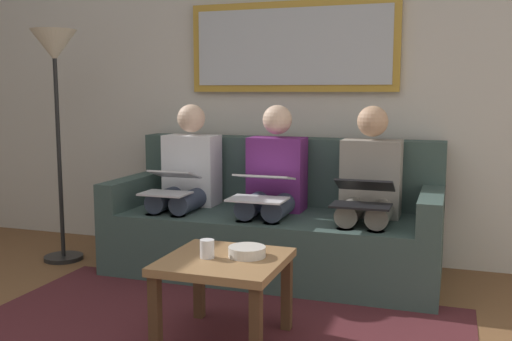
# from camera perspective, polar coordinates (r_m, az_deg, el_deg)

# --- Properties ---
(wall_rear) EXTENTS (6.00, 0.12, 2.60)m
(wall_rear) POSITION_cam_1_polar(r_m,az_deg,el_deg) (4.41, 3.80, 8.60)
(wall_rear) COLOR beige
(wall_rear) RESTS_ON ground_plane
(couch) EXTENTS (2.20, 0.90, 0.90)m
(couch) POSITION_cam_1_polar(r_m,az_deg,el_deg) (4.05, 1.91, -5.40)
(couch) COLOR #384C47
(couch) RESTS_ON ground_plane
(framed_mirror) EXTENTS (1.54, 0.05, 0.65)m
(framed_mirror) POSITION_cam_1_polar(r_m,az_deg,el_deg) (4.33, 3.50, 11.92)
(framed_mirror) COLOR #B7892D
(coffee_table) EXTENTS (0.57, 0.57, 0.43)m
(coffee_table) POSITION_cam_1_polar(r_m,az_deg,el_deg) (2.90, -3.12, -9.78)
(coffee_table) COLOR olive
(coffee_table) RESTS_ON ground_plane
(cup) EXTENTS (0.07, 0.07, 0.09)m
(cup) POSITION_cam_1_polar(r_m,az_deg,el_deg) (2.87, -4.78, -7.60)
(cup) COLOR silver
(cup) RESTS_ON coffee_table
(bowl) EXTENTS (0.18, 0.18, 0.05)m
(bowl) POSITION_cam_1_polar(r_m,az_deg,el_deg) (2.88, -0.88, -7.89)
(bowl) COLOR beige
(bowl) RESTS_ON coffee_table
(person_left) EXTENTS (0.38, 0.58, 1.14)m
(person_left) POSITION_cam_1_polar(r_m,az_deg,el_deg) (3.80, 10.91, -1.86)
(person_left) COLOR gray
(person_left) RESTS_ON couch
(laptop_black) EXTENTS (0.35, 0.34, 0.15)m
(laptop_black) POSITION_cam_1_polar(r_m,az_deg,el_deg) (3.56, 10.39, -2.26)
(laptop_black) COLOR black
(person_middle) EXTENTS (0.38, 0.58, 1.14)m
(person_middle) POSITION_cam_1_polar(r_m,az_deg,el_deg) (3.93, 1.64, -1.39)
(person_middle) COLOR #66236B
(person_middle) RESTS_ON couch
(laptop_white) EXTENTS (0.36, 0.37, 0.15)m
(laptop_white) POSITION_cam_1_polar(r_m,az_deg,el_deg) (3.70, 0.53, -1.57)
(laptop_white) COLOR white
(person_right) EXTENTS (0.38, 0.58, 1.14)m
(person_right) POSITION_cam_1_polar(r_m,az_deg,el_deg) (4.16, -6.81, -0.93)
(person_right) COLOR silver
(person_right) RESTS_ON couch
(laptop_silver) EXTENTS (0.31, 0.35, 0.15)m
(laptop_silver) POSITION_cam_1_polar(r_m,az_deg,el_deg) (3.95, -8.33, -1.17)
(laptop_silver) COLOR silver
(standing_lamp) EXTENTS (0.32, 0.32, 1.66)m
(standing_lamp) POSITION_cam_1_polar(r_m,az_deg,el_deg) (4.43, -18.95, 9.12)
(standing_lamp) COLOR black
(standing_lamp) RESTS_ON ground_plane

